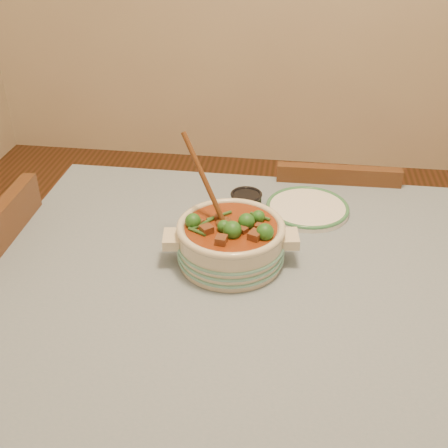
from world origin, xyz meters
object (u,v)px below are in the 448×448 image
stew_casserole (231,239)px  white_plate (307,208)px  condiment_bowl (246,200)px  chair_far (327,245)px  dining_table (332,318)px

stew_casserole → white_plate: bearing=55.2°
condiment_bowl → chair_far: (0.26, 0.29, -0.32)m
dining_table → condiment_bowl: 0.43m
dining_table → stew_casserole: size_ratio=5.06×
dining_table → stew_casserole: (-0.26, 0.07, 0.16)m
condiment_bowl → chair_far: 0.51m
dining_table → white_plate: size_ratio=5.51×
chair_far → dining_table: bearing=87.2°
stew_casserole → dining_table: bearing=-16.2°
stew_casserole → condiment_bowl: (0.01, 0.26, -0.04)m
dining_table → chair_far: chair_far is taller
condiment_bowl → dining_table: bearing=-54.0°
white_plate → condiment_bowl: bearing=-178.7°
stew_casserole → white_plate: size_ratio=1.09×
condiment_bowl → chair_far: size_ratio=0.12×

